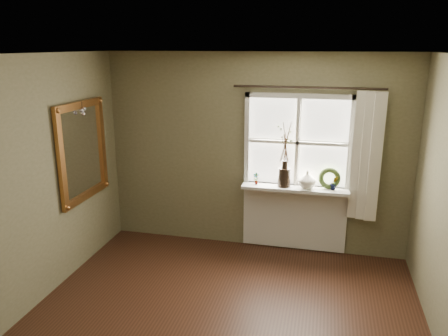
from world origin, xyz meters
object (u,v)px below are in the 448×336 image
wreath (329,181)px  gilt_mirror (83,151)px  dark_jug (284,177)px  cream_vase (307,179)px

wreath → gilt_mirror: gilt_mirror is taller
dark_jug → gilt_mirror: gilt_mirror is taller
dark_jug → wreath: 0.56m
cream_vase → wreath: bearing=8.3°
dark_jug → gilt_mirror: size_ratio=0.20×
wreath → gilt_mirror: (-2.94, -0.81, 0.41)m
cream_vase → wreath: 0.28m
cream_vase → wreath: size_ratio=0.81×
dark_jug → cream_vase: (0.29, 0.00, -0.01)m
gilt_mirror → wreath: bearing=15.5°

